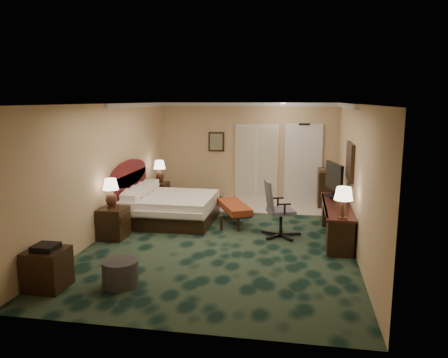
% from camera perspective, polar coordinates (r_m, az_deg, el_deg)
% --- Properties ---
extents(floor, '(5.00, 7.50, 0.00)m').
position_cam_1_polar(floor, '(9.02, 0.17, -7.62)').
color(floor, black).
rests_on(floor, ground).
extents(ceiling, '(5.00, 7.50, 0.00)m').
position_cam_1_polar(ceiling, '(8.58, 0.17, 9.79)').
color(ceiling, white).
rests_on(ceiling, wall_back).
extents(wall_back, '(5.00, 0.00, 2.70)m').
position_cam_1_polar(wall_back, '(12.37, 3.13, 3.68)').
color(wall_back, tan).
rests_on(wall_back, ground).
extents(wall_front, '(5.00, 0.00, 2.70)m').
position_cam_1_polar(wall_front, '(5.13, -7.02, -5.95)').
color(wall_front, tan).
rests_on(wall_front, ground).
extents(wall_left, '(0.00, 7.50, 2.70)m').
position_cam_1_polar(wall_left, '(9.45, -14.95, 1.27)').
color(wall_left, tan).
rests_on(wall_left, ground).
extents(wall_right, '(0.00, 7.50, 2.70)m').
position_cam_1_polar(wall_right, '(8.64, 16.74, 0.36)').
color(wall_right, tan).
rests_on(wall_right, ground).
extents(crown_molding, '(5.00, 7.50, 0.10)m').
position_cam_1_polar(crown_molding, '(8.58, 0.17, 9.46)').
color(crown_molding, silver).
rests_on(crown_molding, wall_back).
extents(tile_patch, '(3.20, 1.70, 0.01)m').
position_cam_1_polar(tile_patch, '(11.70, 6.96, -3.46)').
color(tile_patch, beige).
rests_on(tile_patch, ground).
extents(headboard, '(0.12, 2.00, 1.40)m').
position_cam_1_polar(headboard, '(10.44, -12.19, -1.40)').
color(headboard, '#541616').
rests_on(headboard, ground).
extents(entry_door, '(1.02, 0.06, 2.18)m').
position_cam_1_polar(entry_door, '(12.30, 10.30, 2.08)').
color(entry_door, silver).
rests_on(entry_door, ground).
extents(closet_doors, '(1.20, 0.06, 2.10)m').
position_cam_1_polar(closet_doors, '(12.35, 4.25, 2.25)').
color(closet_doors, beige).
rests_on(closet_doors, ground).
extents(wall_art, '(0.45, 0.06, 0.55)m').
position_cam_1_polar(wall_art, '(12.45, -1.01, 4.89)').
color(wall_art, '#50605A').
rests_on(wall_art, wall_back).
extents(wall_mirror, '(0.05, 0.95, 0.75)m').
position_cam_1_polar(wall_mirror, '(9.19, 16.13, 2.23)').
color(wall_mirror, white).
rests_on(wall_mirror, wall_right).
extents(bed, '(1.94, 1.80, 0.62)m').
position_cam_1_polar(bed, '(10.14, -6.91, -3.85)').
color(bed, silver).
rests_on(bed, ground).
extents(nightstand_near, '(0.51, 0.58, 0.63)m').
position_cam_1_polar(nightstand_near, '(9.16, -14.23, -5.59)').
color(nightstand_near, black).
rests_on(nightstand_near, ground).
extents(nightstand_far, '(0.49, 0.56, 0.61)m').
position_cam_1_polar(nightstand_far, '(11.77, -8.58, -1.93)').
color(nightstand_far, black).
rests_on(nightstand_far, ground).
extents(lamp_near, '(0.32, 0.32, 0.59)m').
position_cam_1_polar(lamp_near, '(9.04, -14.55, -1.81)').
color(lamp_near, black).
rests_on(lamp_near, nightstand_near).
extents(lamp_far, '(0.37, 0.37, 0.59)m').
position_cam_1_polar(lamp_far, '(11.70, -8.41, 0.98)').
color(lamp_far, black).
rests_on(lamp_far, nightstand_far).
extents(bed_bench, '(1.00, 1.44, 0.46)m').
position_cam_1_polar(bed_bench, '(9.94, 1.31, -4.53)').
color(bed_bench, maroon).
rests_on(bed_bench, ground).
extents(ottoman, '(0.64, 0.64, 0.39)m').
position_cam_1_polar(ottoman, '(6.93, -13.38, -11.86)').
color(ottoman, '#29292C').
rests_on(ottoman, ground).
extents(side_table, '(0.56, 0.56, 0.60)m').
position_cam_1_polar(side_table, '(7.12, -22.08, -10.84)').
color(side_table, black).
rests_on(side_table, ground).
extents(desk, '(0.52, 2.41, 0.69)m').
position_cam_1_polar(desk, '(9.18, 14.42, -5.38)').
color(desk, black).
rests_on(desk, ground).
extents(tv, '(0.33, 0.95, 0.75)m').
position_cam_1_polar(tv, '(9.71, 14.17, -0.14)').
color(tv, black).
rests_on(tv, desk).
extents(desk_lamp, '(0.38, 0.38, 0.58)m').
position_cam_1_polar(desk_lamp, '(8.02, 15.31, -2.99)').
color(desk_lamp, black).
rests_on(desk_lamp, desk).
extents(desk_chair, '(0.84, 0.81, 1.18)m').
position_cam_1_polar(desk_chair, '(8.99, 7.47, -3.87)').
color(desk_chair, '#4E4C56').
rests_on(desk_chair, ground).
extents(minibar, '(0.50, 0.90, 0.95)m').
position_cam_1_polar(minibar, '(11.90, 13.34, -1.12)').
color(minibar, black).
rests_on(minibar, ground).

